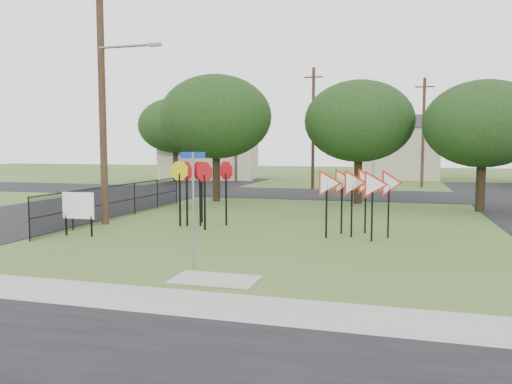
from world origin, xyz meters
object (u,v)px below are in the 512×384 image
yield_sign_cluster (358,186)px  info_board (78,207)px  street_name_sign (193,202)px  stop_sign_cluster (200,178)px

yield_sign_cluster → info_board: size_ratio=1.95×
info_board → street_name_sign: bearing=-29.9°
yield_sign_cluster → street_name_sign: bearing=-122.4°
info_board → stop_sign_cluster: bearing=45.3°
street_name_sign → stop_sign_cluster: bearing=110.8°
street_name_sign → stop_sign_cluster: (-2.50, 6.59, 0.20)m
street_name_sign → info_board: 6.67m
stop_sign_cluster → street_name_sign: bearing=-69.2°
info_board → yield_sign_cluster: bearing=14.8°
street_name_sign → info_board: size_ratio=1.93×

